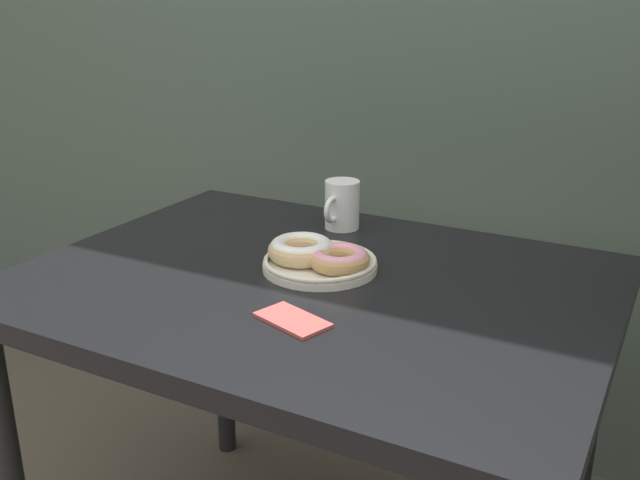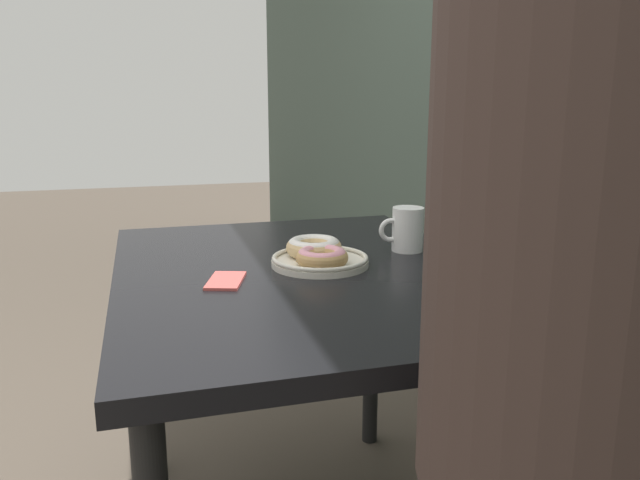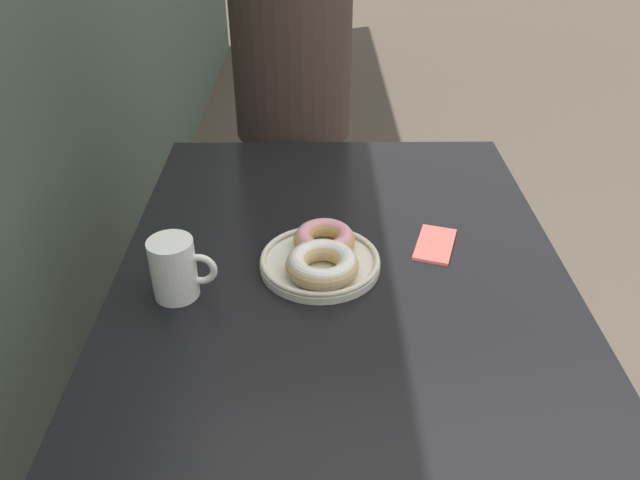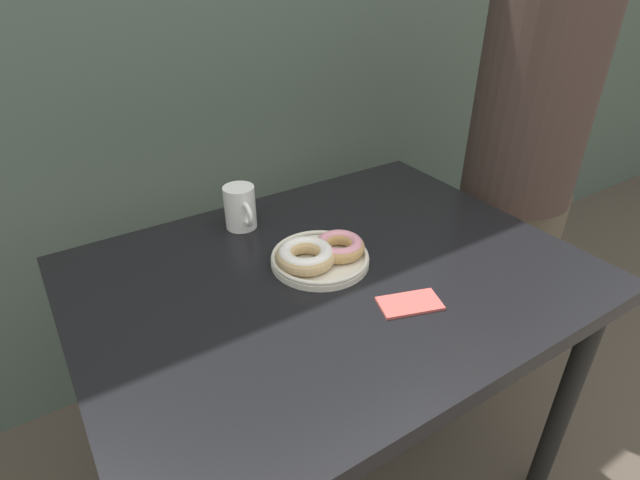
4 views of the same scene
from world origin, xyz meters
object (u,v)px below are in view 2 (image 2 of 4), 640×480
dining_table (304,303)px  napkin (226,281)px  donut_plate (318,254)px  coffee_mug (407,229)px  person_figure (568,397)px

dining_table → napkin: size_ratio=7.83×
donut_plate → coffee_mug: bearing=106.7°
person_figure → coffee_mug: bearing=168.4°
donut_plate → napkin: 0.23m
coffee_mug → napkin: bearing=-72.7°
donut_plate → coffee_mug: coffee_mug is taller
dining_table → person_figure: 0.78m
napkin → coffee_mug: bearing=107.3°
donut_plate → napkin: donut_plate is taller
coffee_mug → napkin: (0.15, -0.47, -0.05)m
coffee_mug → napkin: size_ratio=0.82×
person_figure → napkin: (-0.70, -0.29, -0.04)m
dining_table → napkin: (0.06, -0.18, 0.09)m
donut_plate → person_figure: bearing=5.5°
dining_table → coffee_mug: coffee_mug is taller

